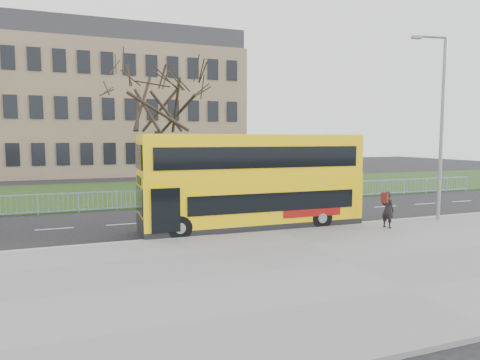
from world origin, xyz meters
The scene contains 10 objects.
ground centered at (0.00, 0.00, 0.00)m, with size 120.00×120.00×0.00m, color black.
pavement centered at (0.00, -6.75, 0.06)m, with size 80.00×10.50×0.12m, color slate.
kerb centered at (0.00, -1.55, 0.07)m, with size 80.00×0.20×0.14m, color #9C9B9E.
grass_verge centered at (0.00, 14.30, 0.04)m, with size 80.00×15.40×0.08m, color #203613.
guard_railing centered at (0.00, 6.60, 0.55)m, with size 40.00×0.12×1.10m, color #7DA5DE, non-canonical shape.
bare_tree centered at (-3.00, 10.00, 5.33)m, with size 7.34×7.34×10.49m, color black, non-canonical shape.
civic_building centered at (-5.00, 35.00, 7.00)m, with size 30.00×15.00×14.00m, color #7E6650.
yellow_bus centered at (-0.69, -0.51, 2.21)m, with size 9.88×2.50×4.13m.
pedestrian centered at (4.65, -2.95, 0.92)m, with size 0.58×0.38×1.60m, color black.
street_lamp centered at (8.13, -2.20, 4.83)m, with size 1.81×0.47×8.59m.
Camera 1 is at (-7.82, -17.92, 4.00)m, focal length 32.00 mm.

